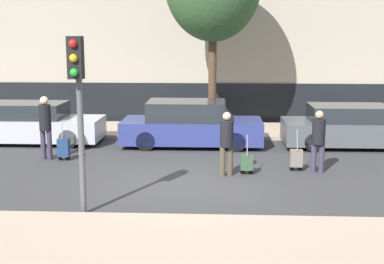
{
  "coord_description": "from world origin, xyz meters",
  "views": [
    {
      "loc": [
        0.78,
        -12.43,
        3.58
      ],
      "look_at": [
        0.05,
        1.8,
        0.95
      ],
      "focal_mm": 50.0,
      "sensor_mm": 36.0,
      "label": 1
    }
  ],
  "objects_px": {
    "pedestrian_center": "(227,140)",
    "pedestrian_right": "(318,138)",
    "trolley_left": "(64,148)",
    "trolley_center": "(247,163)",
    "parked_car_1": "(190,125)",
    "pedestrian_left": "(45,123)",
    "traffic_light": "(78,89)",
    "parked_car_0": "(31,124)",
    "trolley_right": "(296,158)",
    "parked_car_2": "(352,127)"
  },
  "relations": [
    {
      "from": "parked_car_1",
      "to": "pedestrian_left",
      "type": "relative_size",
      "value": 2.45
    },
    {
      "from": "pedestrian_center",
      "to": "pedestrian_left",
      "type": "bearing_deg",
      "value": -32.9
    },
    {
      "from": "trolley_left",
      "to": "trolley_center",
      "type": "height_order",
      "value": "trolley_left"
    },
    {
      "from": "trolley_center",
      "to": "traffic_light",
      "type": "height_order",
      "value": "traffic_light"
    },
    {
      "from": "parked_car_2",
      "to": "trolley_right",
      "type": "height_order",
      "value": "parked_car_2"
    },
    {
      "from": "parked_car_2",
      "to": "trolley_left",
      "type": "relative_size",
      "value": 3.8
    },
    {
      "from": "pedestrian_right",
      "to": "traffic_light",
      "type": "height_order",
      "value": "traffic_light"
    },
    {
      "from": "parked_car_0",
      "to": "pedestrian_center",
      "type": "distance_m",
      "value": 7.47
    },
    {
      "from": "parked_car_0",
      "to": "pedestrian_right",
      "type": "height_order",
      "value": "pedestrian_right"
    },
    {
      "from": "trolley_left",
      "to": "pedestrian_left",
      "type": "bearing_deg",
      "value": 167.42
    },
    {
      "from": "pedestrian_right",
      "to": "parked_car_1",
      "type": "bearing_deg",
      "value": 150.48
    },
    {
      "from": "pedestrian_right",
      "to": "trolley_right",
      "type": "bearing_deg",
      "value": -179.93
    },
    {
      "from": "parked_car_1",
      "to": "trolley_left",
      "type": "bearing_deg",
      "value": -147.11
    },
    {
      "from": "trolley_left",
      "to": "trolley_right",
      "type": "height_order",
      "value": "trolley_left"
    },
    {
      "from": "pedestrian_left",
      "to": "pedestrian_right",
      "type": "relative_size",
      "value": 1.12
    },
    {
      "from": "parked_car_0",
      "to": "pedestrian_center",
      "type": "height_order",
      "value": "pedestrian_center"
    },
    {
      "from": "parked_car_1",
      "to": "pedestrian_left",
      "type": "distance_m",
      "value": 4.6
    },
    {
      "from": "parked_car_2",
      "to": "traffic_light",
      "type": "xyz_separation_m",
      "value": [
        -6.97,
        -6.95,
        1.89
      ]
    },
    {
      "from": "pedestrian_center",
      "to": "trolley_right",
      "type": "bearing_deg",
      "value": -179.2
    },
    {
      "from": "pedestrian_center",
      "to": "trolley_right",
      "type": "distance_m",
      "value": 2.02
    },
    {
      "from": "pedestrian_left",
      "to": "parked_car_2",
      "type": "bearing_deg",
      "value": -154.09
    },
    {
      "from": "parked_car_2",
      "to": "pedestrian_right",
      "type": "xyz_separation_m",
      "value": [
        -1.68,
        -3.29,
        0.29
      ]
    },
    {
      "from": "pedestrian_right",
      "to": "parked_car_2",
      "type": "bearing_deg",
      "value": 76.36
    },
    {
      "from": "pedestrian_left",
      "to": "trolley_right",
      "type": "relative_size",
      "value": 1.65
    },
    {
      "from": "pedestrian_left",
      "to": "trolley_left",
      "type": "height_order",
      "value": "pedestrian_left"
    },
    {
      "from": "pedestrian_center",
      "to": "pedestrian_right",
      "type": "height_order",
      "value": "pedestrian_center"
    },
    {
      "from": "trolley_center",
      "to": "traffic_light",
      "type": "relative_size",
      "value": 0.3
    },
    {
      "from": "pedestrian_center",
      "to": "pedestrian_right",
      "type": "xyz_separation_m",
      "value": [
        2.38,
        0.44,
        -0.0
      ]
    },
    {
      "from": "pedestrian_center",
      "to": "traffic_light",
      "type": "distance_m",
      "value": 4.62
    },
    {
      "from": "parked_car_0",
      "to": "trolley_right",
      "type": "xyz_separation_m",
      "value": [
        8.26,
        -3.26,
        -0.3
      ]
    },
    {
      "from": "trolley_left",
      "to": "trolley_center",
      "type": "distance_m",
      "value": 5.31
    },
    {
      "from": "pedestrian_center",
      "to": "trolley_right",
      "type": "relative_size",
      "value": 1.48
    },
    {
      "from": "pedestrian_left",
      "to": "pedestrian_right",
      "type": "bearing_deg",
      "value": -175.76
    },
    {
      "from": "parked_car_0",
      "to": "pedestrian_center",
      "type": "relative_size",
      "value": 2.79
    },
    {
      "from": "pedestrian_left",
      "to": "pedestrian_center",
      "type": "distance_m",
      "value": 5.39
    },
    {
      "from": "parked_car_0",
      "to": "trolley_left",
      "type": "bearing_deg",
      "value": -53.41
    },
    {
      "from": "parked_car_2",
      "to": "pedestrian_center",
      "type": "distance_m",
      "value": 5.52
    },
    {
      "from": "pedestrian_right",
      "to": "pedestrian_center",
      "type": "bearing_deg",
      "value": -156.15
    },
    {
      "from": "trolley_right",
      "to": "trolley_left",
      "type": "bearing_deg",
      "value": 172.5
    },
    {
      "from": "parked_car_2",
      "to": "trolley_center",
      "type": "distance_m",
      "value": 5.04
    },
    {
      "from": "trolley_center",
      "to": "pedestrian_right",
      "type": "height_order",
      "value": "pedestrian_right"
    },
    {
      "from": "trolley_left",
      "to": "parked_car_2",
      "type": "bearing_deg",
      "value": 14.92
    },
    {
      "from": "trolley_right",
      "to": "trolley_center",
      "type": "bearing_deg",
      "value": -162.56
    },
    {
      "from": "parked_car_0",
      "to": "parked_car_1",
      "type": "height_order",
      "value": "parked_car_1"
    },
    {
      "from": "pedestrian_left",
      "to": "trolley_right",
      "type": "distance_m",
      "value": 7.11
    },
    {
      "from": "pedestrian_left",
      "to": "trolley_center",
      "type": "height_order",
      "value": "pedestrian_left"
    },
    {
      "from": "parked_car_0",
      "to": "trolley_center",
      "type": "height_order",
      "value": "parked_car_0"
    },
    {
      "from": "pedestrian_left",
      "to": "trolley_left",
      "type": "bearing_deg",
      "value": 179.94
    },
    {
      "from": "trolley_center",
      "to": "trolley_right",
      "type": "distance_m",
      "value": 1.38
    },
    {
      "from": "trolley_left",
      "to": "traffic_light",
      "type": "bearing_deg",
      "value": -69.66
    }
  ]
}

